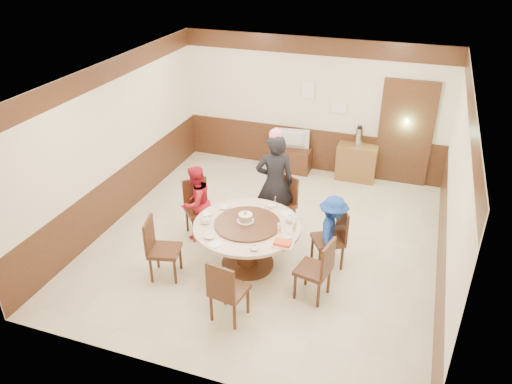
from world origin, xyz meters
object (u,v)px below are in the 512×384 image
(banquet_table, at_px, (247,237))
(thermos, at_px, (359,137))
(person_standing, at_px, (275,183))
(person_red, at_px, (196,202))
(birthday_cake, at_px, (245,218))
(person_blue, at_px, (332,232))
(tv_stand, at_px, (291,159))
(shrimp_platter, at_px, (282,244))
(television, at_px, (292,139))
(side_cabinet, at_px, (356,163))

(banquet_table, distance_m, thermos, 3.73)
(person_standing, relative_size, person_red, 1.38)
(banquet_table, distance_m, person_standing, 1.22)
(birthday_cake, bearing_deg, person_blue, 17.89)
(person_standing, distance_m, tv_stand, 2.45)
(person_blue, bearing_deg, tv_stand, 22.80)
(tv_stand, bearing_deg, birthday_cake, -85.90)
(tv_stand, bearing_deg, shrimp_platter, -76.28)
(person_standing, height_order, person_red, person_standing)
(tv_stand, xyz_separation_m, thermos, (1.39, 0.03, 0.69))
(banquet_table, distance_m, shrimp_platter, 0.78)
(banquet_table, relative_size, person_red, 1.27)
(person_standing, distance_m, shrimp_platter, 1.63)
(person_standing, distance_m, person_blue, 1.39)
(shrimp_platter, bearing_deg, thermos, 83.50)
(birthday_cake, bearing_deg, thermos, 71.99)
(television, bearing_deg, thermos, 174.43)
(television, bearing_deg, birthday_cake, 87.29)
(person_standing, xyz_separation_m, tv_stand, (-0.36, 2.34, -0.64))
(television, bearing_deg, tv_stand, 173.19)
(birthday_cake, xyz_separation_m, thermos, (1.14, 3.50, 0.10))
(banquet_table, xyz_separation_m, person_red, (-1.10, 0.53, 0.11))
(person_standing, bearing_deg, thermos, -135.03)
(banquet_table, height_order, birthday_cake, birthday_cake)
(shrimp_platter, distance_m, television, 3.98)
(person_red, height_order, side_cabinet, person_red)
(banquet_table, relative_size, side_cabinet, 2.04)
(person_red, bearing_deg, side_cabinet, 160.73)
(person_red, xyz_separation_m, thermos, (2.20, 3.01, 0.30))
(side_cabinet, bearing_deg, person_standing, -113.60)
(television, height_order, thermos, thermos)
(person_standing, xyz_separation_m, television, (-0.36, 2.34, -0.18))
(side_cabinet, bearing_deg, television, -178.77)
(birthday_cake, xyz_separation_m, television, (-0.25, 3.47, -0.13))
(person_standing, distance_m, side_cabinet, 2.64)
(person_standing, relative_size, tv_stand, 2.08)
(banquet_table, distance_m, person_red, 1.23)
(person_blue, bearing_deg, banquet_table, 106.90)
(shrimp_platter, xyz_separation_m, television, (-0.94, 3.86, -0.07))
(shrimp_platter, distance_m, thermos, 3.92)
(person_blue, xyz_separation_m, television, (-1.50, 3.07, 0.11))
(person_red, height_order, television, person_red)
(banquet_table, distance_m, person_blue, 1.29)
(shrimp_platter, bearing_deg, side_cabinet, 83.43)
(person_blue, xyz_separation_m, birthday_cake, (-1.25, -0.40, 0.24))
(person_red, xyz_separation_m, person_blue, (2.31, -0.08, -0.04))
(person_red, height_order, birthday_cake, person_red)
(shrimp_platter, height_order, tv_stand, shrimp_platter)
(television, bearing_deg, person_standing, 91.81)
(person_standing, relative_size, shrimp_platter, 5.90)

